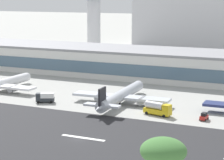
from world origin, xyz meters
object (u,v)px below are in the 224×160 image
object	(u,v)px
terminal_building	(163,64)
palm_tree_1	(163,153)
control_tower	(94,14)
distant_hotel_block	(205,10)
service_fuel_truck_2	(158,109)
airliner_black_tail_gate_1	(120,96)
service_baggage_tug_1	(204,117)
service_box_truck_0	(45,97)

from	to	relation	value
terminal_building	palm_tree_1	xyz separation A→B (m)	(41.02, -125.49, 7.71)
control_tower	palm_tree_1	size ratio (longest dim) A/B	2.49
distant_hotel_block	service_fuel_truck_2	bearing A→B (deg)	-80.83
control_tower	airliner_black_tail_gate_1	distance (m)	118.14
terminal_building	distant_hotel_block	distance (m)	130.69
service_baggage_tug_1	airliner_black_tail_gate_1	bearing A→B (deg)	-96.66
control_tower	service_baggage_tug_1	world-z (taller)	control_tower
service_baggage_tug_1	distant_hotel_block	bearing A→B (deg)	-159.63
terminal_building	service_fuel_truck_2	bearing A→B (deg)	-73.23
control_tower	service_fuel_truck_2	xyz separation A→B (m)	(74.98, -107.26, -22.50)
airliner_black_tail_gate_1	distant_hotel_block	bearing A→B (deg)	1.92
control_tower	distant_hotel_block	world-z (taller)	distant_hotel_block
palm_tree_1	control_tower	bearing A→B (deg)	119.46
distant_hotel_block	airliner_black_tail_gate_1	world-z (taller)	distant_hotel_block
terminal_building	service_box_truck_0	size ratio (longest dim) A/B	30.82
service_box_truck_0	service_fuel_truck_2	xyz separation A→B (m)	(39.11, 0.19, 0.24)
airliner_black_tail_gate_1	service_fuel_truck_2	bearing A→B (deg)	-118.87
distant_hotel_block	control_tower	bearing A→B (deg)	-119.14
palm_tree_1	terminal_building	bearing A→B (deg)	108.10
service_baggage_tug_1	service_fuel_truck_2	world-z (taller)	service_fuel_truck_2
service_fuel_truck_2	control_tower	bearing A→B (deg)	137.60
terminal_building	airliner_black_tail_gate_1	distance (m)	51.25
control_tower	service_baggage_tug_1	size ratio (longest dim) A/B	11.69
terminal_building	palm_tree_1	distance (m)	132.25
control_tower	airliner_black_tail_gate_1	xyz separation A→B (m)	(59.51, -99.69, -21.84)
terminal_building	service_baggage_tug_1	bearing A→B (deg)	-61.60
service_box_truck_0	service_baggage_tug_1	distance (m)	52.94
distant_hotel_block	service_box_truck_0	distance (m)	189.20
control_tower	palm_tree_1	distance (m)	200.22
control_tower	distant_hotel_block	bearing A→B (deg)	60.86
control_tower	distant_hotel_block	distance (m)	91.80
airliner_black_tail_gate_1	service_box_truck_0	size ratio (longest dim) A/B	6.27
service_box_truck_0	service_baggage_tug_1	world-z (taller)	service_box_truck_0
distant_hotel_block	service_fuel_truck_2	distance (m)	191.18
service_baggage_tug_1	service_fuel_truck_2	bearing A→B (deg)	-81.25
terminal_building	distant_hotel_block	size ratio (longest dim) A/B	2.15
terminal_building	service_baggage_tug_1	size ratio (longest dim) A/B	58.88
distant_hotel_block	service_fuel_truck_2	xyz separation A→B (m)	(30.27, -187.44, -22.42)
service_fuel_truck_2	palm_tree_1	xyz separation A→B (m)	(23.34, -66.83, 11.70)
control_tower	service_fuel_truck_2	world-z (taller)	control_tower
distant_hotel_block	airliner_black_tail_gate_1	distance (m)	181.78
terminal_building	palm_tree_1	world-z (taller)	palm_tree_1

